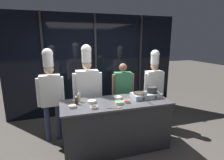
% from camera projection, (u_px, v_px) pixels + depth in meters
% --- Properties ---
extents(ground_plane, '(24.00, 24.00, 0.00)m').
position_uv_depth(ground_plane, '(116.00, 146.00, 3.41)').
color(ground_plane, '#47423D').
extents(window_wall_back, '(4.65, 0.09, 2.70)m').
position_uv_depth(window_wall_back, '(96.00, 65.00, 4.78)').
color(window_wall_back, black).
rests_on(window_wall_back, ground_plane).
extents(demo_counter, '(1.99, 0.78, 0.92)m').
position_uv_depth(demo_counter, '(116.00, 124.00, 3.30)').
color(demo_counter, '#2D2D30').
rests_on(demo_counter, ground_plane).
extents(portable_stove, '(0.56, 0.32, 0.10)m').
position_uv_depth(portable_stove, '(146.00, 95.00, 3.40)').
color(portable_stove, '#B2B5BA').
rests_on(portable_stove, demo_counter).
extents(frying_pan, '(0.26, 0.45, 0.04)m').
position_uv_depth(frying_pan, '(140.00, 92.00, 3.35)').
color(frying_pan, '#38332D').
rests_on(frying_pan, portable_stove).
extents(stock_pot, '(0.22, 0.20, 0.11)m').
position_uv_depth(stock_pot, '(152.00, 89.00, 3.42)').
color(stock_pot, '#333335').
rests_on(stock_pot, portable_stove).
extents(squeeze_bottle_soy, '(0.05, 0.05, 0.17)m').
position_uv_depth(squeeze_bottle_soy, '(76.00, 100.00, 3.05)').
color(squeeze_bottle_soy, '#332319').
rests_on(squeeze_bottle_soy, demo_counter).
extents(squeeze_bottle_oil, '(0.05, 0.05, 0.20)m').
position_uv_depth(squeeze_bottle_oil, '(79.00, 97.00, 3.17)').
color(squeeze_bottle_oil, beige).
rests_on(squeeze_bottle_oil, demo_counter).
extents(prep_bowl_soy_glaze, '(0.13, 0.13, 0.04)m').
position_uv_depth(prep_bowl_soy_glaze, '(94.00, 107.00, 2.87)').
color(prep_bowl_soy_glaze, silver).
rests_on(prep_bowl_soy_glaze, demo_counter).
extents(prep_bowl_rice, '(0.15, 0.15, 0.05)m').
position_uv_depth(prep_bowl_rice, '(118.00, 97.00, 3.34)').
color(prep_bowl_rice, silver).
rests_on(prep_bowl_rice, demo_counter).
extents(prep_bowl_mushrooms, '(0.13, 0.13, 0.04)m').
position_uv_depth(prep_bowl_mushrooms, '(72.00, 106.00, 2.90)').
color(prep_bowl_mushrooms, silver).
rests_on(prep_bowl_mushrooms, demo_counter).
extents(prep_bowl_scallions, '(0.15, 0.15, 0.05)m').
position_uv_depth(prep_bowl_scallions, '(119.00, 102.00, 3.06)').
color(prep_bowl_scallions, silver).
rests_on(prep_bowl_scallions, demo_counter).
extents(prep_bowl_bell_pepper, '(0.11, 0.11, 0.06)m').
position_uv_depth(prep_bowl_bell_pepper, '(127.00, 101.00, 3.13)').
color(prep_bowl_bell_pepper, silver).
rests_on(prep_bowl_bell_pepper, demo_counter).
extents(prep_bowl_ginger, '(0.16, 0.16, 0.04)m').
position_uv_depth(prep_bowl_ginger, '(92.00, 101.00, 3.13)').
color(prep_bowl_ginger, silver).
rests_on(prep_bowl_ginger, demo_counter).
extents(serving_spoon_slotted, '(0.25, 0.07, 0.02)m').
position_uv_depth(serving_spoon_slotted, '(117.00, 108.00, 2.89)').
color(serving_spoon_slotted, olive).
rests_on(serving_spoon_slotted, demo_counter).
extents(chef_head, '(0.51, 0.21, 1.88)m').
position_uv_depth(chef_head, '(50.00, 89.00, 3.41)').
color(chef_head, '#2D3856').
rests_on(chef_head, ground_plane).
extents(chef_sous, '(0.61, 0.26, 1.94)m').
position_uv_depth(chef_sous, '(87.00, 85.00, 3.66)').
color(chef_sous, '#232326').
rests_on(chef_sous, ground_plane).
extents(person_guest, '(0.49, 0.24, 1.53)m').
position_uv_depth(person_guest, '(123.00, 90.00, 3.92)').
color(person_guest, '#4C4C51').
rests_on(person_guest, ground_plane).
extents(chef_line, '(0.50, 0.20, 1.82)m').
position_uv_depth(chef_line, '(154.00, 83.00, 4.05)').
color(chef_line, '#232326').
rests_on(chef_line, ground_plane).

